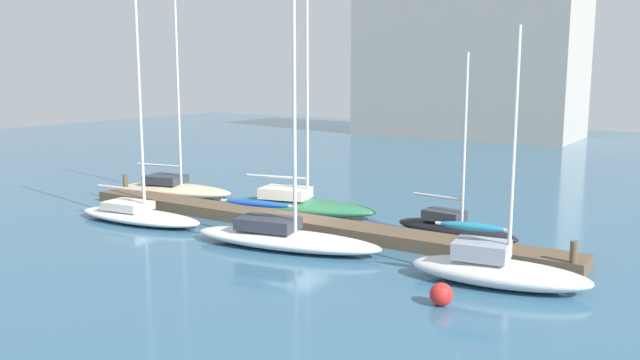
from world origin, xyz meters
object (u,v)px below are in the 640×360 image
sailboat_3 (284,234)px  mooring_buoy_red (441,294)px  sailboat_4 (454,227)px  sailboat_0 (175,187)px  sailboat_2 (298,204)px  sailboat_5 (496,268)px  sailboat_1 (138,213)px  harbor_building_distant (469,56)px

sailboat_3 → mooring_buoy_red: sailboat_3 is taller
sailboat_4 → mooring_buoy_red: 8.67m
sailboat_0 → sailboat_3: 13.40m
sailboat_4 → mooring_buoy_red: bearing=-64.6°
sailboat_2 → sailboat_5: 13.27m
sailboat_3 → sailboat_2: bearing=109.4°
sailboat_1 → harbor_building_distant: harbor_building_distant is taller
sailboat_0 → mooring_buoy_red: 21.93m
sailboat_0 → sailboat_4: bearing=-11.7°
sailboat_3 → mooring_buoy_red: 8.57m
sailboat_1 → sailboat_2: bearing=41.1°
sailboat_5 → mooring_buoy_red: sailboat_5 is taller
sailboat_2 → mooring_buoy_red: size_ratio=15.68×
sailboat_3 → sailboat_1: bearing=170.3°
sailboat_1 → sailboat_5: 17.56m
sailboat_2 → sailboat_4: (8.43, -0.15, -0.07)m
sailboat_1 → mooring_buoy_red: sailboat_1 is taller
sailboat_2 → sailboat_3: bearing=-73.1°
sailboat_0 → sailboat_1: (3.44, -5.85, -0.05)m
sailboat_3 → sailboat_4: size_ratio=1.66×
sailboat_4 → sailboat_5: sailboat_5 is taller
sailboat_2 → sailboat_0: bearing=166.1°
sailboat_3 → harbor_building_distant: 50.57m
sailboat_5 → harbor_building_distant: (-19.75, 48.60, 8.02)m
sailboat_0 → harbor_building_distant: bearing=77.7°
sailboat_0 → sailboat_5: size_ratio=1.27×
sailboat_2 → sailboat_3: 6.44m
sailboat_2 → harbor_building_distant: 44.54m
sailboat_0 → sailboat_4: sailboat_0 is taller
mooring_buoy_red → sailboat_1: bearing=171.0°
sailboat_5 → harbor_building_distant: harbor_building_distant is taller
sailboat_0 → harbor_building_distant: (1.25, 42.95, 8.13)m
harbor_building_distant → sailboat_3: bearing=-77.5°
sailboat_3 → sailboat_5: (8.91, 0.14, 0.02)m
sailboat_4 → sailboat_2: bearing=-174.9°
sailboat_3 → harbor_building_distant: harbor_building_distant is taller
sailboat_1 → sailboat_5: bearing=-4.3°
sailboat_1 → sailboat_3: 8.65m
sailboat_2 → sailboat_5: (12.09, -5.47, 0.04)m
sailboat_0 → sailboat_1: size_ratio=1.02×
sailboat_0 → sailboat_3: (12.09, -5.78, 0.08)m
sailboat_2 → sailboat_5: size_ratio=1.32×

